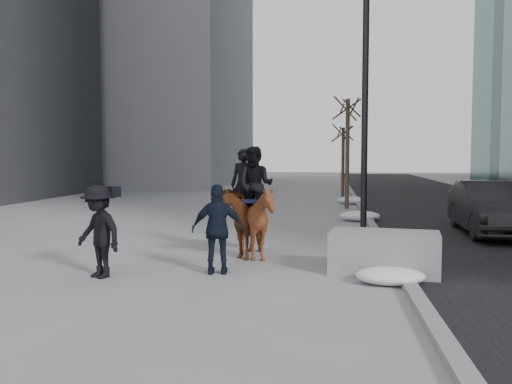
# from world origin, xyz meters

# --- Properties ---
(ground) EXTENTS (120.00, 120.00, 0.00)m
(ground) POSITION_xyz_m (0.00, 0.00, 0.00)
(ground) COLOR gray
(ground) RESTS_ON ground
(road) EXTENTS (8.00, 90.00, 0.01)m
(road) POSITION_xyz_m (7.00, 10.00, 0.01)
(road) COLOR black
(road) RESTS_ON ground
(curb) EXTENTS (0.25, 90.00, 0.12)m
(curb) POSITION_xyz_m (3.00, 10.00, 0.06)
(curb) COLOR gray
(curb) RESTS_ON ground
(planter) EXTENTS (2.20, 1.33, 0.83)m
(planter) POSITION_xyz_m (2.68, 0.05, 0.42)
(planter) COLOR gray
(planter) RESTS_ON ground
(car_near) EXTENTS (1.81, 4.77, 1.55)m
(car_near) POSITION_xyz_m (6.29, 5.71, 0.78)
(car_near) COLOR black
(car_near) RESTS_ON ground
(car_far) EXTENTS (1.92, 4.43, 1.27)m
(car_far) POSITION_xyz_m (8.99, 14.82, 0.63)
(car_far) COLOR black
(car_far) RESTS_ON ground
(tree_near) EXTENTS (1.20, 1.20, 5.21)m
(tree_near) POSITION_xyz_m (2.40, 12.91, 2.61)
(tree_near) COLOR #3C3123
(tree_near) RESTS_ON ground
(tree_far) EXTENTS (1.20, 1.20, 4.22)m
(tree_far) POSITION_xyz_m (2.40, 19.53, 2.11)
(tree_far) COLOR #352A1F
(tree_far) RESTS_ON ground
(mounted_left) EXTENTS (1.04, 1.98, 2.47)m
(mounted_left) POSITION_xyz_m (-0.36, 1.65, 0.92)
(mounted_left) COLOR #4D1F0F
(mounted_left) RESTS_ON ground
(mounted_right) EXTENTS (1.58, 1.71, 2.51)m
(mounted_right) POSITION_xyz_m (-0.03, 1.20, 1.01)
(mounted_right) COLOR #4F290F
(mounted_right) RESTS_ON ground
(feeder) EXTENTS (1.08, 0.93, 1.75)m
(feeder) POSITION_xyz_m (-0.53, -0.41, 0.88)
(feeder) COLOR black
(feeder) RESTS_ON ground
(camera_crew) EXTENTS (1.31, 1.13, 1.75)m
(camera_crew) POSITION_xyz_m (-2.71, -1.00, 0.89)
(camera_crew) COLOR black
(camera_crew) RESTS_ON ground
(lamppost) EXTENTS (0.25, 2.43, 9.09)m
(lamppost) POSITION_xyz_m (2.60, 4.83, 4.99)
(lamppost) COLOR black
(lamppost) RESTS_ON ground
(snow_piles) EXTENTS (1.42, 16.66, 0.36)m
(snow_piles) POSITION_xyz_m (2.70, 7.66, 0.17)
(snow_piles) COLOR white
(snow_piles) RESTS_ON ground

